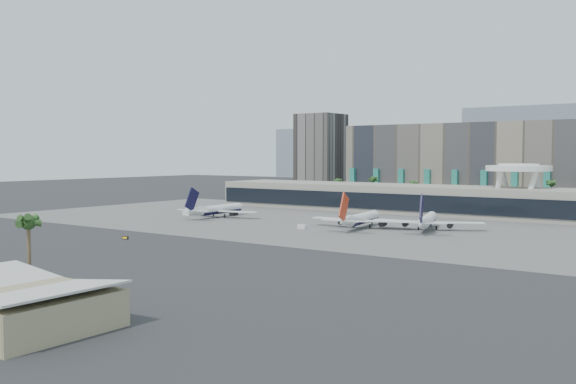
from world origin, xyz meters
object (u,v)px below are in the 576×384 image
Objects in this scene: airliner_centre at (361,219)px; service_vehicle_a at (187,213)px; airliner_left at (218,209)px; airliner_right at (427,220)px; taxiway_sign at (125,238)px; service_vehicle_b at (302,227)px.

service_vehicle_a is at bearing 171.29° from airliner_centre.
airliner_right is (87.65, 7.70, 0.09)m from airliner_left.
airliner_centre is 18.32× the size of taxiway_sign.
taxiway_sign is at bearing -117.66° from service_vehicle_b.
airliner_right reaches higher than service_vehicle_b.
airliner_right is at bearing 31.59° from taxiway_sign.
airliner_left is at bearing 4.48° from service_vehicle_a.
airliner_left is 71.38m from taxiway_sign.
airliner_centre is 80.02m from taxiway_sign.
airliner_centre is at bearing 0.92° from service_vehicle_a.
airliner_left reaches higher than taxiway_sign.
taxiway_sign is (-64.64, -75.21, -2.89)m from airliner_right.
airliner_right is at bearing 5.37° from service_vehicle_a.
service_vehicle_a is at bearing 168.00° from airliner_right.
service_vehicle_b is (67.70, -13.05, -0.15)m from service_vehicle_a.
service_vehicle_b is 1.45× the size of taxiway_sign.
airliner_right is 17.78× the size of taxiway_sign.
service_vehicle_b is at bearing -147.40° from airliner_centre.
airliner_centre is 22.49m from airliner_right.
taxiway_sign is at bearing -147.53° from airliner_right.
airliner_left is 16.48m from service_vehicle_a.
airliner_left is at bearing 168.16° from airliner_right.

